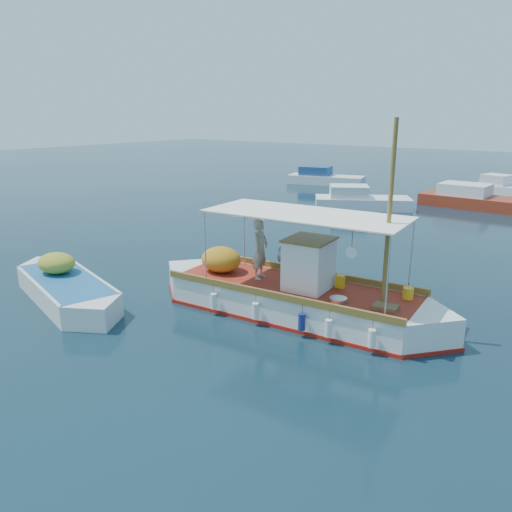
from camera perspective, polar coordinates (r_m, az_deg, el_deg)
The scene contains 7 objects.
ground at distance 17.32m, azimuth 3.72°, elevation -5.65°, with size 160.00×160.00×0.00m, color black.
fishing_caique at distance 16.52m, azimuth 4.03°, elevation -4.60°, with size 10.62×3.49×6.50m.
dinghy at distance 18.94m, azimuth -20.89°, elevation -3.60°, with size 6.89×3.37×1.75m.
bg_boat_nw at distance 35.22m, azimuth 11.76°, elevation 6.10°, with size 6.72×5.34×1.80m.
bg_boat_n at distance 38.13m, azimuth 23.99°, elevation 5.80°, with size 8.16×3.25×1.80m.
bg_boat_far_w at distance 47.10m, azimuth 7.75°, elevation 8.75°, with size 7.20×3.79×1.80m.
bg_boat_far_n at distance 44.77m, azimuth 26.36°, elevation 6.86°, with size 5.33×3.40×1.80m.
Camera 1 is at (8.59, -13.60, 6.41)m, focal length 35.00 mm.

